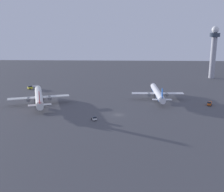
{
  "coord_description": "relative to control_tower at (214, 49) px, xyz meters",
  "views": [
    {
      "loc": [
        1.26,
        -133.94,
        43.89
      ],
      "look_at": [
        -3.83,
        21.46,
        4.0
      ],
      "focal_mm": 45.89,
      "sensor_mm": 36.0,
      "label": 1
    }
  ],
  "objects": [
    {
      "name": "control_tower",
      "position": [
        0.0,
        0.0,
        0.0
      ],
      "size": [
        8.0,
        8.0,
        41.43
      ],
      "color": "#A8A8B2",
      "rests_on": "ground"
    },
    {
      "name": "ground_plane",
      "position": [
        -75.05,
        -99.41,
        -23.84
      ],
      "size": [
        416.0,
        416.0,
        0.0
      ],
      "primitive_type": "plane",
      "color": "#4C4C51"
    },
    {
      "name": "airplane_near_gate",
      "position": [
        -119.24,
        -81.77,
        -19.7
      ],
      "size": [
        32.79,
        41.72,
        10.95
      ],
      "rotation": [
        0.0,
        0.0,
        0.3
      ],
      "color": "silver",
      "rests_on": "ground"
    },
    {
      "name": "baggage_tractor",
      "position": [
        -25.39,
        -81.29,
        -22.66
      ],
      "size": [
        3.39,
        4.57,
        2.25
      ],
      "rotation": [
        0.0,
        0.0,
        2.75
      ],
      "color": "#D85919",
      "rests_on": "ground"
    },
    {
      "name": "airplane_mid_apron",
      "position": [
        -52.3,
        -68.9,
        -20.05
      ],
      "size": [
        30.36,
        39.04,
        10.03
      ],
      "rotation": [
        0.0,
        0.0,
        0.03
      ],
      "color": "white",
      "rests_on": "ground"
    },
    {
      "name": "fuel_truck",
      "position": [
        -134.5,
        -44.87,
        -22.47
      ],
      "size": [
        6.49,
        5.03,
        2.35
      ],
      "rotation": [
        0.0,
        0.0,
        2.11
      ],
      "color": "yellow",
      "rests_on": "ground"
    },
    {
      "name": "pushback_tug",
      "position": [
        -86.05,
        -108.51,
        -22.77
      ],
      "size": [
        2.74,
        3.5,
        2.05
      ],
      "rotation": [
        0.0,
        0.0,
        3.49
      ],
      "color": "white",
      "rests_on": "ground"
    }
  ]
}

